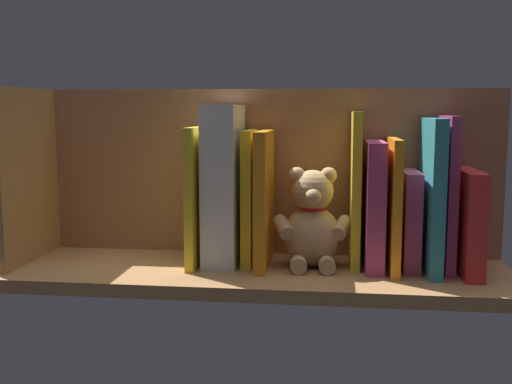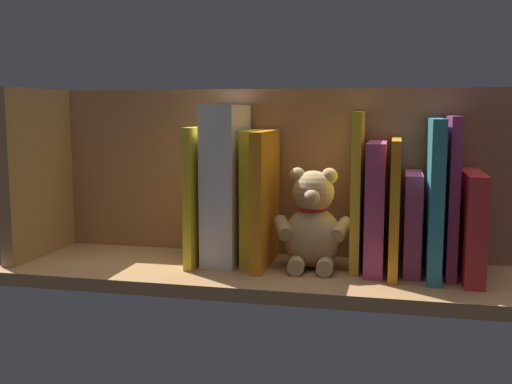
% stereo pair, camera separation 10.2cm
% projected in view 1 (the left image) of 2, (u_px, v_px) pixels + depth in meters
% --- Properties ---
extents(ground_plane, '(0.86, 0.26, 0.02)m').
position_uv_depth(ground_plane, '(256.00, 273.00, 1.04)').
color(ground_plane, '#A87A4C').
extents(shelf_back_panel, '(0.86, 0.02, 0.30)m').
position_uv_depth(shelf_back_panel, '(263.00, 172.00, 1.13)').
color(shelf_back_panel, '#966443').
rests_on(shelf_back_panel, ground_plane).
extents(shelf_side_divider, '(0.02, 0.20, 0.30)m').
position_uv_depth(shelf_side_divider, '(25.00, 175.00, 1.07)').
color(shelf_side_divider, '#A87A4C').
rests_on(shelf_side_divider, ground_plane).
extents(book_0, '(0.03, 0.17, 0.17)m').
position_uv_depth(book_0, '(466.00, 221.00, 1.00)').
color(book_0, red).
rests_on(book_0, ground_plane).
extents(book_1, '(0.02, 0.13, 0.26)m').
position_uv_depth(book_1, '(446.00, 193.00, 1.01)').
color(book_1, '#B23F72').
rests_on(book_1, ground_plane).
extents(book_2, '(0.02, 0.16, 0.25)m').
position_uv_depth(book_2, '(431.00, 195.00, 1.00)').
color(book_2, teal).
rests_on(book_2, ground_plane).
extents(book_3, '(0.03, 0.13, 0.16)m').
position_uv_depth(book_3, '(409.00, 219.00, 1.03)').
color(book_3, '#B23F72').
rests_on(book_3, ground_plane).
extents(book_4, '(0.01, 0.16, 0.22)m').
position_uv_depth(book_4, '(393.00, 204.00, 1.02)').
color(book_4, orange).
rests_on(book_4, ground_plane).
extents(book_5, '(0.03, 0.14, 0.21)m').
position_uv_depth(book_5, '(374.00, 205.00, 1.03)').
color(book_5, '#B23F72').
rests_on(book_5, ground_plane).
extents(book_6, '(0.02, 0.12, 0.26)m').
position_uv_depth(book_6, '(355.00, 189.00, 1.04)').
color(book_6, yellow).
rests_on(book_6, ground_plane).
extents(teddy_bear, '(0.14, 0.11, 0.17)m').
position_uv_depth(teddy_bear, '(312.00, 223.00, 1.03)').
color(teddy_bear, tan).
rests_on(teddy_bear, ground_plane).
extents(book_7, '(0.02, 0.16, 0.23)m').
position_uv_depth(book_7, '(264.00, 198.00, 1.04)').
color(book_7, orange).
rests_on(book_7, ground_plane).
extents(book_8, '(0.02, 0.12, 0.23)m').
position_uv_depth(book_8, '(250.00, 197.00, 1.06)').
color(book_8, yellow).
rests_on(book_8, ground_plane).
extents(dictionary_thick_white, '(0.06, 0.14, 0.28)m').
position_uv_depth(dictionary_thick_white, '(224.00, 184.00, 1.06)').
color(dictionary_thick_white, white).
rests_on(dictionary_thick_white, ground_plane).
extents(book_9, '(0.01, 0.15, 0.24)m').
position_uv_depth(book_9, '(198.00, 195.00, 1.06)').
color(book_9, yellow).
rests_on(book_9, ground_plane).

